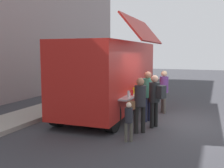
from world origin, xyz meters
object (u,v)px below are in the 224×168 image
Objects in this scene: trash_bin at (103,87)px; customer_mid_with_backpack at (155,96)px; food_truck_main at (111,75)px; customer_extra_browsing at (164,88)px; child_near_queue at (129,118)px; customer_rear_waiting at (139,101)px; customer_front_ordering at (148,92)px.

trash_bin is 0.51× the size of customer_mid_with_backpack.
food_truck_main reaches higher than customer_extra_browsing.
customer_mid_with_backpack is (-5.83, -4.46, 0.62)m from trash_bin.
customer_extra_browsing reaches higher than child_near_queue.
customer_mid_with_backpack is 1.55× the size of child_near_queue.
customer_rear_waiting is at bearing -147.86° from trash_bin.
customer_front_ordering is 1.05× the size of customer_rear_waiting.
trash_bin is at bearing -3.64° from customer_rear_waiting.
customer_mid_with_backpack is 1.00× the size of customer_extra_browsing.
trash_bin is 8.55m from child_near_queue.
food_truck_main is at bearing 4.23° from customer_rear_waiting.
customer_mid_with_backpack is 2.22m from customer_extra_browsing.
food_truck_main reaches higher than trash_bin.
customer_extra_browsing is at bearing -65.04° from customer_mid_with_backpack.
trash_bin is at bearing 25.77° from food_truck_main.
customer_extra_browsing is 1.55× the size of child_near_queue.
food_truck_main is at bearing -0.34° from child_near_queue.
customer_rear_waiting is 0.96m from child_near_queue.
trash_bin is (4.43, 2.32, -1.13)m from food_truck_main.
customer_mid_with_backpack is (-0.67, -0.43, -0.01)m from customer_front_ordering.
child_near_queue is at bearing 98.96° from customer_mid_with_backpack.
customer_front_ordering reaches higher than customer_rear_waiting.
customer_mid_with_backpack reaches higher than customer_rear_waiting.
customer_rear_waiting reaches higher than child_near_queue.
trash_bin is 7.82m from customer_rear_waiting.
customer_front_ordering is at bearing -114.94° from food_truck_main.
customer_front_ordering reaches higher than customer_mid_with_backpack.
customer_mid_with_backpack reaches higher than customer_extra_browsing.
customer_mid_with_backpack is at bearing 147.18° from customer_front_ordering.
customer_rear_waiting reaches higher than trash_bin.
trash_bin is 0.49× the size of customer_front_ordering.
customer_rear_waiting is (-2.18, -1.83, -0.56)m from food_truck_main.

